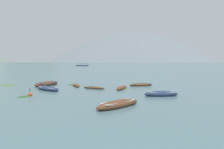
% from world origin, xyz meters
% --- Properties ---
extents(ground_plane, '(6000.00, 6000.00, 0.00)m').
position_xyz_m(ground_plane, '(0.00, 1500.00, 0.00)').
color(ground_plane, slate).
extents(mountain_1, '(714.23, 714.23, 281.65)m').
position_xyz_m(mountain_1, '(-543.25, 1385.73, 140.82)').
color(mountain_1, '#56665B').
rests_on(mountain_1, ground).
extents(mountain_2, '(1237.13, 1237.13, 448.47)m').
position_xyz_m(mountain_2, '(184.94, 1384.41, 224.24)').
color(mountain_2, slate).
rests_on(mountain_2, ground).
extents(rowboat_0, '(4.13, 3.57, 0.69)m').
position_xyz_m(rowboat_0, '(2.26, 10.02, 0.22)').
color(rowboat_0, brown).
rests_on(rowboat_0, ground).
extents(rowboat_1, '(1.78, 3.10, 0.44)m').
position_xyz_m(rowboat_1, '(-3.01, 22.54, 0.14)').
color(rowboat_1, brown).
rests_on(rowboat_1, ground).
extents(rowboat_2, '(3.39, 4.47, 0.81)m').
position_xyz_m(rowboat_2, '(-7.63, 23.50, 0.25)').
color(rowboat_2, '#4C3323').
rests_on(rowboat_2, ground).
extents(rowboat_3, '(3.64, 1.24, 0.66)m').
position_xyz_m(rowboat_3, '(7.20, 14.44, 0.21)').
color(rowboat_3, navy).
rests_on(rowboat_3, ground).
extents(rowboat_4, '(3.84, 1.78, 0.54)m').
position_xyz_m(rowboat_4, '(6.72, 22.50, 0.17)').
color(rowboat_4, brown).
rests_on(rowboat_4, ground).
extents(rowboat_5, '(4.00, 3.66, 0.62)m').
position_xyz_m(rowboat_5, '(-6.06, 18.99, 0.19)').
color(rowboat_5, navy).
rests_on(rowboat_5, ground).
extents(rowboat_6, '(2.12, 3.15, 0.46)m').
position_xyz_m(rowboat_6, '(3.49, 19.45, 0.15)').
color(rowboat_6, brown).
rests_on(rowboat_6, ground).
extents(rowboat_7, '(3.18, 2.12, 0.39)m').
position_xyz_m(rowboat_7, '(-0.24, 19.92, 0.13)').
color(rowboat_7, '#4C3323').
rests_on(rowboat_7, ground).
extents(ferry_0, '(10.99, 5.30, 2.54)m').
position_xyz_m(ferry_0, '(-17.45, 152.94, 0.45)').
color(ferry_0, navy).
rests_on(ferry_0, ground).
extents(mooring_buoy, '(0.47, 0.47, 0.97)m').
position_xyz_m(mooring_buoy, '(-6.80, 15.22, 0.10)').
color(mooring_buoy, '#DB4C1E').
rests_on(mooring_buoy, ground).
extents(weed_patch_0, '(3.20, 2.78, 0.14)m').
position_xyz_m(weed_patch_0, '(-13.57, 23.93, 0.00)').
color(weed_patch_0, '#477033').
rests_on(weed_patch_0, ground).
extents(weed_patch_1, '(2.33, 2.74, 0.14)m').
position_xyz_m(weed_patch_1, '(3.71, 20.09, 0.00)').
color(weed_patch_1, '#477033').
rests_on(weed_patch_1, ground).
extents(weed_patch_2, '(1.35, 1.34, 0.14)m').
position_xyz_m(weed_patch_2, '(-7.15, 14.61, 0.00)').
color(weed_patch_2, '#2D5628').
rests_on(weed_patch_2, ground).
extents(weed_patch_3, '(2.62, 2.60, 0.14)m').
position_xyz_m(weed_patch_3, '(-3.65, 24.22, 0.00)').
color(weed_patch_3, '#2D5628').
rests_on(weed_patch_3, ground).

